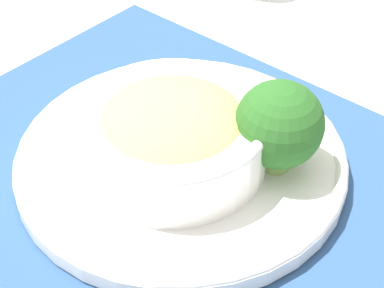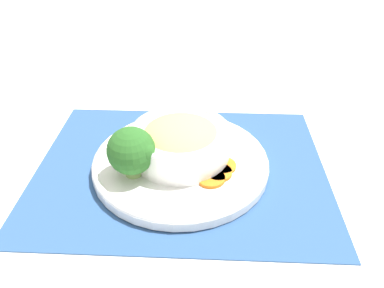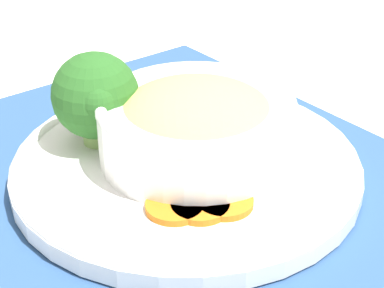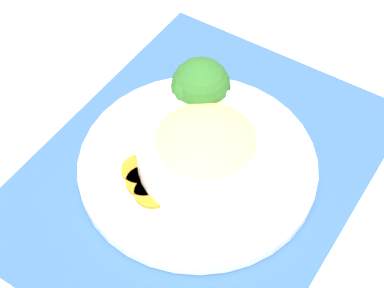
% 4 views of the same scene
% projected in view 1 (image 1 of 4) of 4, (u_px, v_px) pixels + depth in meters
% --- Properties ---
extents(ground_plane, '(4.00, 4.00, 0.00)m').
position_uv_depth(ground_plane, '(181.00, 169.00, 0.61)').
color(ground_plane, white).
extents(placemat, '(0.51, 0.39, 0.00)m').
position_uv_depth(placemat, '(181.00, 167.00, 0.61)').
color(placemat, '#2D5184').
rests_on(placemat, ground_plane).
extents(plate, '(0.31, 0.31, 0.02)m').
position_uv_depth(plate, '(181.00, 157.00, 0.60)').
color(plate, white).
rests_on(plate, placemat).
extents(bowl, '(0.17, 0.17, 0.07)m').
position_uv_depth(bowl, '(176.00, 134.00, 0.56)').
color(bowl, white).
rests_on(bowl, plate).
extents(broccoli_floret, '(0.08, 0.08, 0.09)m').
position_uv_depth(broccoli_floret, '(279.00, 124.00, 0.55)').
color(broccoli_floret, '#84AD5B').
rests_on(broccoli_floret, plate).
extents(carrot_slice_near, '(0.05, 0.05, 0.01)m').
position_uv_depth(carrot_slice_near, '(176.00, 102.00, 0.65)').
color(carrot_slice_near, orange).
rests_on(carrot_slice_near, plate).
extents(carrot_slice_middle, '(0.05, 0.05, 0.01)m').
position_uv_depth(carrot_slice_middle, '(157.00, 105.00, 0.65)').
color(carrot_slice_middle, orange).
rests_on(carrot_slice_middle, plate).
extents(carrot_slice_far, '(0.05, 0.05, 0.01)m').
position_uv_depth(carrot_slice_far, '(139.00, 110.00, 0.64)').
color(carrot_slice_far, orange).
rests_on(carrot_slice_far, plate).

